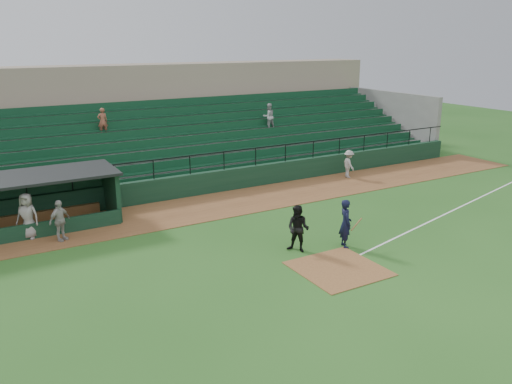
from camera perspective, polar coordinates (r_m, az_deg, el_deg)
ground at (r=20.01m, az=7.27°, el=-7.37°), size 90.00×90.00×0.00m
warning_track at (r=26.37m, az=-3.28°, el=-1.29°), size 40.00×4.00×0.03m
home_plate_dirt at (r=19.30m, az=9.08°, el=-8.34°), size 3.00×3.00×0.03m
foul_line at (r=26.10m, az=19.79°, el=-2.48°), size 17.49×4.44×0.01m
stadium_structure at (r=33.39m, az=-9.99°, el=6.31°), size 38.00×13.08×6.40m
dugout at (r=24.96m, az=-25.43°, el=-0.77°), size 8.90×3.20×2.42m
batter_at_plate at (r=20.96m, az=9.84°, el=-3.44°), size 1.14×0.84×1.99m
umpire at (r=20.30m, az=4.66°, el=-4.07°), size 1.11×1.16×1.89m
runner at (r=31.60m, az=10.19°, el=3.06°), size 0.84×1.19×1.66m
dugout_player_a at (r=22.74m, az=-20.82°, el=-2.96°), size 1.09×0.89×1.74m
dugout_player_b at (r=23.50m, az=-23.88°, el=-2.42°), size 1.14×1.06×1.95m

